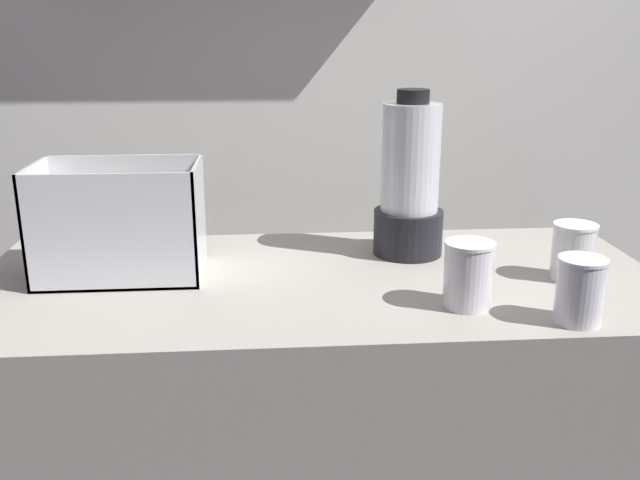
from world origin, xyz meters
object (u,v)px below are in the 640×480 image
blender_pitcher (410,186)px  juice_cup_beet_far_left (468,277)px  carrot_display_bin (121,242)px  juice_cup_beet_middle (573,254)px  juice_cup_mango_left (579,294)px

blender_pitcher → juice_cup_beet_far_left: blender_pitcher is taller
carrot_display_bin → juice_cup_beet_middle: bearing=-6.1°
juice_cup_beet_far_left → juice_cup_beet_middle: size_ratio=1.07×
juice_cup_beet_far_left → juice_cup_beet_middle: juice_cup_beet_far_left is taller
carrot_display_bin → juice_cup_mango_left: bearing=-20.5°
juice_cup_beet_far_left → juice_cup_mango_left: bearing=-26.8°
juice_cup_beet_far_left → carrot_display_bin: bearing=161.2°
carrot_display_bin → juice_cup_beet_far_left: 0.70m
carrot_display_bin → juice_cup_beet_middle: carrot_display_bin is taller
blender_pitcher → juice_cup_mango_left: blender_pitcher is taller
blender_pitcher → juice_cup_beet_far_left: 0.33m
carrot_display_bin → juice_cup_mango_left: size_ratio=2.79×
blender_pitcher → juice_cup_mango_left: size_ratio=3.11×
carrot_display_bin → juice_cup_mango_left: carrot_display_bin is taller
juice_cup_beet_far_left → juice_cup_beet_middle: 0.28m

